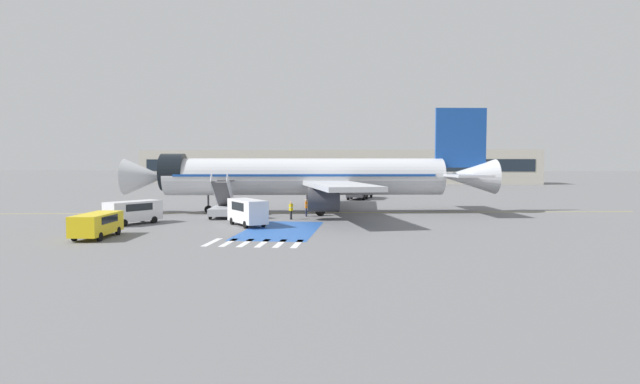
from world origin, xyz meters
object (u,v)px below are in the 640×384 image
Objects in this scene: service_van_2 at (97,223)px; ground_crew_1 at (291,209)px; fuel_tanker at (360,187)px; service_van_1 at (133,210)px; terminal_building at (335,167)px; airliner at (311,177)px; boarding_stairs_forward at (223,207)px; ground_crew_0 at (306,207)px; service_van_0 at (247,210)px.

ground_crew_1 is at bearing 42.34° from service_van_2.
service_van_2 reaches higher than ground_crew_1.
fuel_tanker is 39.07m from service_van_1.
ground_crew_1 is at bearing -88.14° from terminal_building.
service_van_2 is (-13.27, -20.13, -2.85)m from airliner.
airliner is 24.28m from service_van_2.
terminal_building is (4.24, 88.54, 3.41)m from boarding_stairs_forward.
ground_crew_0 is at bearing -177.76° from ground_crew_1.
fuel_tanker reaches higher than service_van_2.
boarding_stairs_forward is 1.08× the size of service_van_2.
service_van_0 is 2.85× the size of ground_crew_0.
boarding_stairs_forward is 8.47m from ground_crew_0.
service_van_0 reaches higher than service_van_2.
fuel_tanker is at bearing -141.94° from service_van_0.
fuel_tanker reaches higher than ground_crew_0.
airliner is 12.94m from service_van_0.
service_van_1 is 14.46m from ground_crew_1.
boarding_stairs_forward is at bearing 65.21° from service_van_2.
service_van_2 is at bearing -18.70° from ground_crew_1.
service_van_0 is 6.06m from ground_crew_1.
service_van_0 is (-4.07, -12.01, -2.58)m from airliner.
service_van_0 reaches higher than service_van_1.
ground_crew_1 is at bearing 142.24° from ground_crew_0.
service_van_2 is at bearing 138.26° from airliner.
airliner reaches higher than fuel_tanker.
ground_crew_0 is (-4.74, -25.88, -0.82)m from fuel_tanker.
terminal_building reaches higher than service_van_2.
fuel_tanker is 5.08× the size of ground_crew_1.
service_van_0 is 0.99× the size of service_van_2.
terminal_building is (0.09, 94.72, 3.10)m from service_van_0.
fuel_tanker reaches higher than ground_crew_1.
boarding_stairs_forward is 0.61× the size of fuel_tanker.
airliner is 7.51× the size of boarding_stairs_forward.
service_van_1 is at bearing 93.65° from service_van_2.
airliner is at bearing -87.24° from terminal_building.
terminal_building reaches higher than boarding_stairs_forward.
ground_crew_0 is at bearing 45.32° from service_van_2.
boarding_stairs_forward is at bearing 86.72° from ground_crew_0.
terminal_building is at bearing 108.05° from fuel_tanker.
terminal_building reaches higher than fuel_tanker.
service_van_2 is 0.05× the size of terminal_building.
ground_crew_0 is at bearing 4.78° from boarding_stairs_forward.
ground_crew_0 is at bearing -121.50° from service_van_1.
service_van_2 is 18.10m from ground_crew_1.
fuel_tanker is (12.98, 27.81, 0.78)m from boarding_stairs_forward.
terminal_building is (-4.01, 86.61, 3.44)m from ground_crew_0.
ground_crew_0 is at bearing -87.35° from terminal_building.
service_van_0 reaches higher than ground_crew_1.
service_van_0 is at bearing -5.99° from ground_crew_1.
fuel_tanker is 5.02× the size of ground_crew_0.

